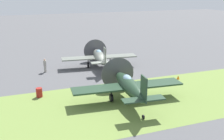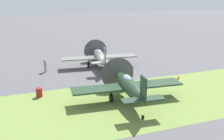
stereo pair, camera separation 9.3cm
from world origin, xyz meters
name	(u,v)px [view 1 (the left image)]	position (x,y,z in m)	size (l,w,h in m)	color
ground_plane	(105,73)	(0.00, 0.00, 0.00)	(160.00, 160.00, 0.00)	#515154
grass_verge	(136,101)	(0.00, -9.04, 0.00)	(120.00, 11.00, 0.01)	olive
airplane_lead	(100,57)	(0.17, 2.67, 1.48)	(10.00, 7.94, 3.54)	slate
airplane_wingman	(129,86)	(-0.66, -8.79, 1.57)	(10.52, 8.32, 3.74)	#233D28
ground_crew_chief	(45,65)	(-6.87, 2.99, 0.91)	(0.38, 0.60, 1.73)	#9E998E
fuel_drum	(39,93)	(-8.36, -4.85, 0.45)	(0.60, 0.60, 0.90)	maroon
runway_marker_cone	(178,77)	(7.24, -5.00, 0.22)	(0.36, 0.36, 0.44)	orange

